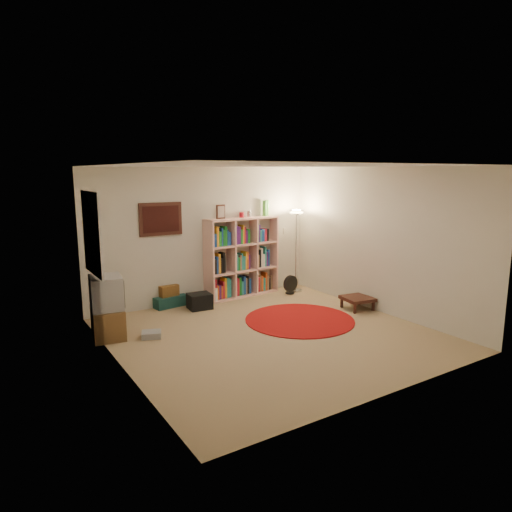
% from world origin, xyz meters
% --- Properties ---
extents(room, '(4.54, 4.54, 2.54)m').
position_xyz_m(room, '(-0.05, 0.05, 1.26)').
color(room, '#9B7F5B').
rests_on(room, ground).
extents(bookshelf, '(1.58, 0.57, 1.86)m').
position_xyz_m(bookshelf, '(0.72, 2.18, 0.75)').
color(bookshelf, '#FFB8AA').
rests_on(bookshelf, ground).
extents(floor_lamp, '(0.37, 0.37, 1.67)m').
position_xyz_m(floor_lamp, '(1.85, 1.84, 1.39)').
color(floor_lamp, silver).
rests_on(floor_lamp, ground).
extents(floor_fan, '(0.33, 0.19, 0.38)m').
position_xyz_m(floor_fan, '(1.63, 1.72, 0.19)').
color(floor_fan, black).
rests_on(floor_fan, ground).
extents(tv_stand, '(0.53, 0.69, 0.92)m').
position_xyz_m(tv_stand, '(-2.11, 1.21, 0.45)').
color(tv_stand, brown).
rests_on(tv_stand, ground).
extents(dvd_box, '(0.34, 0.32, 0.09)m').
position_xyz_m(dvd_box, '(-1.58, 0.84, 0.05)').
color(dvd_box, '#9B9BA0').
rests_on(dvd_box, ground).
extents(suitcase, '(0.65, 0.47, 0.19)m').
position_xyz_m(suitcase, '(-0.75, 2.25, 0.10)').
color(suitcase, '#153B35').
rests_on(suitcase, ground).
extents(wicker_basket, '(0.38, 0.29, 0.20)m').
position_xyz_m(wicker_basket, '(-0.76, 2.25, 0.29)').
color(wicker_basket, brown).
rests_on(wicker_basket, suitcase).
extents(duffel_bag, '(0.42, 0.36, 0.28)m').
position_xyz_m(duffel_bag, '(-0.35, 1.78, 0.14)').
color(duffel_bag, black).
rests_on(duffel_bag, ground).
extents(paper_towel, '(0.15, 0.15, 0.27)m').
position_xyz_m(paper_towel, '(0.06, 2.00, 0.14)').
color(paper_towel, white).
rests_on(paper_towel, ground).
extents(red_rug, '(1.80, 1.80, 0.02)m').
position_xyz_m(red_rug, '(0.77, 0.31, 0.01)').
color(red_rug, maroon).
rests_on(red_rug, ground).
extents(side_table, '(0.55, 0.55, 0.23)m').
position_xyz_m(side_table, '(2.02, 0.24, 0.19)').
color(side_table, '#331712').
rests_on(side_table, ground).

